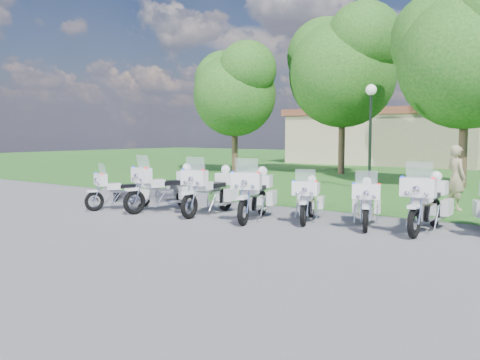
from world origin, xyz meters
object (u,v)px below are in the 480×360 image
Objects in this scene: motorcycle_0 at (123,190)px; motorcycle_1 at (165,187)px; motorcycle_4 at (308,199)px; motorcycle_2 at (211,190)px; motorcycle_5 at (366,202)px; motorcycle_3 at (255,193)px; motorcycle_6 at (427,202)px; lamp_post at (371,111)px; bystander_a at (456,178)px.

motorcycle_1 is at bearing -139.65° from motorcycle_0.
motorcycle_0 is 1.01× the size of motorcycle_4.
motorcycle_1 is at bearing 7.80° from motorcycle_2.
motorcycle_5 is at bearing -147.35° from motorcycle_0.
motorcycle_3 is 2.94m from motorcycle_5.
motorcycle_4 is 2.99m from motorcycle_6.
motorcycle_3 reaches higher than motorcycle_4.
lamp_post reaches higher than motorcycle_0.
motorcycle_4 is at bearing -173.24° from motorcycle_3.
motorcycle_1 is at bearing 7.12° from motorcycle_6.
motorcycle_0 is at bearing -10.63° from motorcycle_5.
motorcycle_4 is at bearing -77.41° from lamp_post.
bystander_a reaches higher than motorcycle_1.
motorcycle_1 is at bearing -105.25° from lamp_post.
lamp_post reaches higher than motorcycle_5.
motorcycle_4 is 1.03× the size of bystander_a.
motorcycle_0 is 4.45m from motorcycle_3.
motorcycle_3 is 1.43m from motorcycle_4.
motorcycle_5 is (5.88, 1.07, -0.11)m from motorcycle_1.
motorcycle_4 is 0.99× the size of motorcycle_5.
motorcycle_6 is (4.25, 1.00, 0.00)m from motorcycle_3.
motorcycle_1 is at bearing -9.64° from motorcycle_4.
motorcycle_3 is at bearing 4.26° from motorcycle_4.
motorcycle_1 reaches higher than motorcycle_0.
motorcycle_6 reaches higher than motorcycle_2.
lamp_post is (2.49, 9.14, 2.50)m from motorcycle_1.
lamp_post is (1.01, 8.80, 2.51)m from motorcycle_2.
motorcycle_6 reaches higher than motorcycle_3.
motorcycle_0 is 0.81× the size of motorcycle_2.
motorcycle_5 reaches higher than motorcycle_0.
motorcycle_0 is 0.81× the size of motorcycle_1.
motorcycle_2 is 1.28× the size of bystander_a.
lamp_post reaches higher than motorcycle_1.
motorcycle_4 is 1.56m from motorcycle_5.
bystander_a is (-0.42, 4.03, 0.27)m from motorcycle_6.
motorcycle_4 is (5.67, 1.41, 0.00)m from motorcycle_0.
lamp_post is 2.19× the size of bystander_a.
motorcycle_0 is at bearing 31.81° from motorcycle_1.
motorcycle_1 is at bearing -12.47° from motorcycle_5.
motorcycle_2 is 9.20m from lamp_post.
motorcycle_3 is 4.37m from motorcycle_6.
lamp_post is at bearing -93.29° from motorcycle_1.
motorcycle_6 is at bearing -147.81° from motorcycle_0.
lamp_post is (-0.55, 8.84, 2.50)m from motorcycle_3.
bystander_a is at bearing -141.81° from motorcycle_4.
motorcycle_2 is at bearing -143.09° from motorcycle_0.
motorcycle_2 is at bearing -10.19° from motorcycle_4.
motorcycle_1 is 9.80m from lamp_post.
motorcycle_6 reaches higher than motorcycle_4.
motorcycle_3 reaches higher than motorcycle_5.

